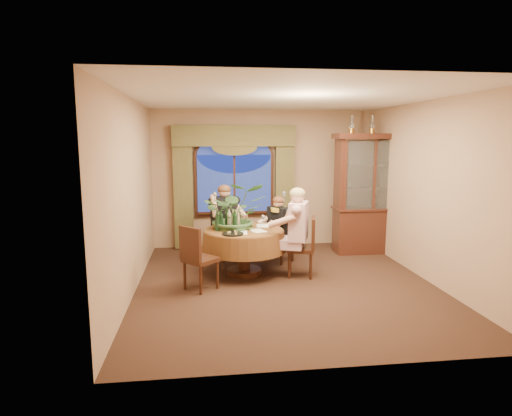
{
  "coord_description": "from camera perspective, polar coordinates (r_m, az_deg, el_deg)",
  "views": [
    {
      "loc": [
        -1.22,
        -6.24,
        2.19
      ],
      "look_at": [
        -0.38,
        0.58,
        1.1
      ],
      "focal_mm": 30.0,
      "sensor_mm": 36.0,
      "label": 1
    }
  ],
  "objects": [
    {
      "name": "olive_bowl",
      "position": [
        6.98,
        -0.98,
        -2.69
      ],
      "size": [
        0.16,
        0.16,
        0.05
      ],
      "primitive_type": "imported",
      "color": "#4E5D2C",
      "rests_on": "dining_table"
    },
    {
      "name": "wine_glass_person_back",
      "position": [
        7.4,
        -3.04,
        -1.51
      ],
      "size": [
        0.07,
        0.07,
        0.18
      ],
      "primitive_type": null,
      "color": "silver",
      "rests_on": "dining_table"
    },
    {
      "name": "dining_table",
      "position": [
        7.09,
        -1.61,
        -5.83
      ],
      "size": [
        1.74,
        1.74,
        0.75
      ],
      "primitive_type": "cylinder",
      "rotation": [
        0.0,
        0.0,
        -0.3
      ],
      "color": "maroon",
      "rests_on": "floor"
    },
    {
      "name": "person_back",
      "position": [
        7.83,
        -4.25,
        -1.95
      ],
      "size": [
        0.62,
        0.59,
        1.41
      ],
      "primitive_type": null,
      "rotation": [
        0.0,
        0.0,
        -2.83
      ],
      "color": "black",
      "rests_on": "floor"
    },
    {
      "name": "floor",
      "position": [
        6.73,
        3.9,
        -10.01
      ],
      "size": [
        5.0,
        5.0,
        0.0
      ],
      "primitive_type": "plane",
      "color": "black",
      "rests_on": "ground"
    },
    {
      "name": "drapery_left",
      "position": [
        8.69,
        -9.67,
        2.21
      ],
      "size": [
        0.38,
        0.14,
        2.32
      ],
      "primitive_type": "cube",
      "color": "#4D4724",
      "rests_on": "floor"
    },
    {
      "name": "person_scarf",
      "position": [
        7.65,
        3.06,
        -2.92
      ],
      "size": [
        0.59,
        0.59,
        1.22
      ],
      "primitive_type": null,
      "rotation": [
        0.0,
        0.0,
        -4.03
      ],
      "color": "black",
      "rests_on": "floor"
    },
    {
      "name": "person_pink",
      "position": [
        6.83,
        5.65,
        -3.36
      ],
      "size": [
        0.63,
        0.66,
        1.46
      ],
      "primitive_type": null,
      "rotation": [
        0.0,
        0.0,
        1.22
      ],
      "color": "#CBA0AB",
      "rests_on": "floor"
    },
    {
      "name": "chair_back",
      "position": [
        7.91,
        -3.52,
        -3.49
      ],
      "size": [
        0.49,
        0.49,
        0.96
      ],
      "primitive_type": "cube",
      "rotation": [
        0.0,
        0.0,
        -2.94
      ],
      "color": "black",
      "rests_on": "floor"
    },
    {
      "name": "ceiling",
      "position": [
        6.39,
        4.18,
        14.47
      ],
      "size": [
        5.0,
        5.0,
        0.0
      ],
      "primitive_type": "plane",
      "rotation": [
        3.14,
        0.0,
        0.0
      ],
      "color": "white",
      "rests_on": "wall_back"
    },
    {
      "name": "swag_valance",
      "position": [
        8.61,
        -2.92,
        9.6
      ],
      "size": [
        2.45,
        0.16,
        0.42
      ],
      "primitive_type": null,
      "color": "#4D4724",
      "rests_on": "wall_back"
    },
    {
      "name": "wine_bottle_5",
      "position": [
        6.89,
        -2.86,
        -1.66
      ],
      "size": [
        0.07,
        0.07,
        0.33
      ],
      "primitive_type": "cylinder",
      "color": "black",
      "rests_on": "dining_table"
    },
    {
      "name": "wine_bottle_0",
      "position": [
        7.03,
        -5.18,
        -1.47
      ],
      "size": [
        0.07,
        0.07,
        0.33
      ],
      "primitive_type": "cylinder",
      "color": "tan",
      "rests_on": "dining_table"
    },
    {
      "name": "wall_back",
      "position": [
        8.86,
        0.94,
        3.9
      ],
      "size": [
        4.5,
        0.0,
        4.5
      ],
      "primitive_type": "plane",
      "rotation": [
        1.57,
        0.0,
        0.0
      ],
      "color": "#9B775C",
      "rests_on": "ground"
    },
    {
      "name": "wine_bottle_3",
      "position": [
        7.1,
        -3.87,
        -1.35
      ],
      "size": [
        0.07,
        0.07,
        0.33
      ],
      "primitive_type": "cylinder",
      "color": "black",
      "rests_on": "dining_table"
    },
    {
      "name": "china_cabinet",
      "position": [
        8.61,
        14.88,
        1.83
      ],
      "size": [
        1.43,
        0.56,
        2.32
      ],
      "primitive_type": "cube",
      "color": "#351711",
      "rests_on": "floor"
    },
    {
      "name": "wine_glass_person_pink",
      "position": [
        6.88,
        2.08,
        -2.31
      ],
      "size": [
        0.07,
        0.07,
        0.18
      ],
      "primitive_type": null,
      "color": "silver",
      "rests_on": "dining_table"
    },
    {
      "name": "wine_bottle_4",
      "position": [
        6.86,
        -5.18,
        -1.73
      ],
      "size": [
        0.07,
        0.07,
        0.33
      ],
      "primitive_type": "cylinder",
      "color": "black",
      "rests_on": "dining_table"
    },
    {
      "name": "wine_bottle_2",
      "position": [
        7.0,
        -3.59,
        -1.49
      ],
      "size": [
        0.07,
        0.07,
        0.33
      ],
      "primitive_type": "cylinder",
      "color": "tan",
      "rests_on": "dining_table"
    },
    {
      "name": "wall_right",
      "position": [
        7.19,
        21.95,
        2.05
      ],
      "size": [
        0.0,
        5.0,
        5.0
      ],
      "primitive_type": "plane",
      "rotation": [
        1.57,
        0.0,
        -1.57
      ],
      "color": "#9B775C",
      "rests_on": "ground"
    },
    {
      "name": "oil_lamp_center",
      "position": [
        8.55,
        15.24,
        10.7
      ],
      "size": [
        0.11,
        0.11,
        0.34
      ],
      "primitive_type": null,
      "color": "#A5722D",
      "rests_on": "china_cabinet"
    },
    {
      "name": "window",
      "position": [
        8.74,
        -2.91,
        3.16
      ],
      "size": [
        1.62,
        0.1,
        1.32
      ],
      "primitive_type": null,
      "color": "navy",
      "rests_on": "wall_back"
    },
    {
      "name": "oil_lamp_left",
      "position": [
        8.41,
        12.65,
        10.83
      ],
      "size": [
        0.11,
        0.11,
        0.34
      ],
      "primitive_type": null,
      "color": "#A5722D",
      "rests_on": "china_cabinet"
    },
    {
      "name": "tasting_paper_2",
      "position": [
        6.74,
        -2.09,
        -3.3
      ],
      "size": [
        0.24,
        0.32,
        0.0
      ],
      "primitive_type": "cube",
      "rotation": [
        0.0,
        0.0,
        -0.09
      ],
      "color": "white",
      "rests_on": "dining_table"
    },
    {
      "name": "centerpiece_plant",
      "position": [
        7.02,
        -2.81,
        2.51
      ],
      "size": [
        1.03,
        1.14,
        0.89
      ],
      "primitive_type": "imported",
      "color": "#385E33",
      "rests_on": "dining_table"
    },
    {
      "name": "oil_lamp_right",
      "position": [
        8.71,
        17.74,
        10.55
      ],
      "size": [
        0.11,
        0.11,
        0.34
      ],
      "primitive_type": null,
      "color": "#A5722D",
      "rests_on": "china_cabinet"
    },
    {
      "name": "chair_right",
      "position": [
        6.99,
        5.95,
        -5.21
      ],
      "size": [
        0.51,
        0.51,
        0.96
      ],
      "primitive_type": "cube",
      "rotation": [
        0.0,
        0.0,
        1.33
      ],
      "color": "black",
      "rests_on": "floor"
    },
    {
      "name": "cheese_platter",
      "position": [
        6.62,
        -3.1,
        -3.46
      ],
      "size": [
        0.33,
        0.33,
        0.02
      ],
      "primitive_type": "cylinder",
      "color": "black",
      "rests_on": "dining_table"
    },
    {
      "name": "stoneware_vase",
      "position": [
        7.11,
        -2.73,
        -1.46
      ],
      "size": [
        0.16,
        0.16,
        0.3
      ],
      "primitive_type": null,
      "color": "tan",
      "rests_on": "dining_table"
    },
    {
      "name": "chair_front_left",
      "position": [
        6.39,
        -7.38,
        -6.59
      ],
      "size": [
        0.59,
        0.59,
        0.96
      ],
      "primitive_type": "cube",
      "rotation": [
        0.0,
        0.0,
        -0.81
      ],
      "color": "black",
      "rests_on": "floor"
    },
    {
      "name": "tasting_paper_0",
      "position": [
        6.87,
        0.24,
        -3.05
      ],
      "size": [
        0.29,
        0.35,
        0.0
      ],
      "primitive_type": "cube",
      "rotation": [
        0.0,
        0.0,
        0.31
      ],
      "color": "white",
      "rests_on": "dining_table"
    },
    {
      "name": "tasting_paper_1",
      "position": [
        7.27,
        0.93,
        -2.37
      ],
      "size": [
        0.24,
        0.32,
        0.0
      ],
      "primitive_type": "cube",
      "rotation": [
        0.0,
        0.0,
        -0.11
      ],
      "color": "white",
      "rests_on": "dining_table"
    },
    {
      "name": "chair_back_right",
      "position": [
        7.77,
        3.22,
        -3.71
      ],
      "size": [
        0.59,
        0.59,
        0.96
      ],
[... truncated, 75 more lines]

